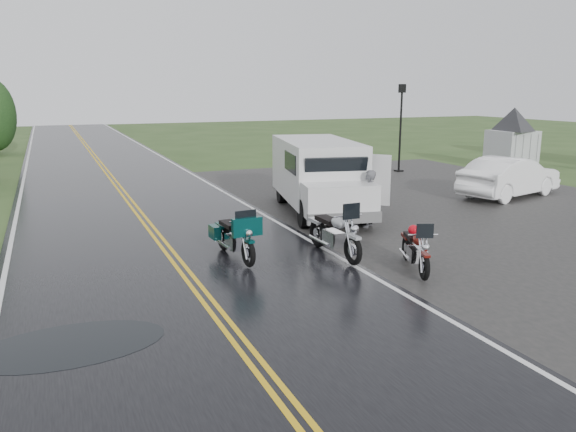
{
  "coord_description": "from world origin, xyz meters",
  "views": [
    {
      "loc": [
        -2.66,
        -10.73,
        4.14
      ],
      "look_at": [
        2.8,
        2.0,
        1.0
      ],
      "focal_mm": 35.0,
      "sensor_mm": 36.0,
      "label": 1
    }
  ],
  "objects_px": {
    "motorcycle_silver": "(353,238)",
    "person_at_van": "(368,200)",
    "motorcycle_red": "(425,256)",
    "sedan_white": "(510,178)",
    "lamp_post_far_right": "(400,128)",
    "motorcycle_teal": "(248,242)",
    "visitor_center": "(514,123)",
    "van_white": "(304,188)"
  },
  "relations": [
    {
      "from": "motorcycle_silver",
      "to": "sedan_white",
      "type": "height_order",
      "value": "sedan_white"
    },
    {
      "from": "visitor_center",
      "to": "lamp_post_far_right",
      "type": "xyz_separation_m",
      "value": [
        -6.26,
        1.18,
        -0.19
      ]
    },
    {
      "from": "sedan_white",
      "to": "lamp_post_far_right",
      "type": "bearing_deg",
      "value": -14.02
    },
    {
      "from": "person_at_van",
      "to": "sedan_white",
      "type": "height_order",
      "value": "person_at_van"
    },
    {
      "from": "motorcycle_teal",
      "to": "sedan_white",
      "type": "bearing_deg",
      "value": 16.45
    },
    {
      "from": "motorcycle_red",
      "to": "person_at_van",
      "type": "bearing_deg",
      "value": 94.0
    },
    {
      "from": "person_at_van",
      "to": "lamp_post_far_right",
      "type": "height_order",
      "value": "lamp_post_far_right"
    },
    {
      "from": "motorcycle_teal",
      "to": "person_at_van",
      "type": "relative_size",
      "value": 1.31
    },
    {
      "from": "motorcycle_red",
      "to": "sedan_white",
      "type": "distance_m",
      "value": 11.42
    },
    {
      "from": "motorcycle_red",
      "to": "motorcycle_teal",
      "type": "relative_size",
      "value": 0.91
    },
    {
      "from": "van_white",
      "to": "sedan_white",
      "type": "bearing_deg",
      "value": 21.05
    },
    {
      "from": "visitor_center",
      "to": "van_white",
      "type": "xyz_separation_m",
      "value": [
        -15.68,
        -7.7,
        -1.15
      ]
    },
    {
      "from": "motorcycle_red",
      "to": "sedan_white",
      "type": "relative_size",
      "value": 0.44
    },
    {
      "from": "motorcycle_teal",
      "to": "sedan_white",
      "type": "height_order",
      "value": "sedan_white"
    },
    {
      "from": "motorcycle_red",
      "to": "sedan_white",
      "type": "bearing_deg",
      "value": 58.24
    },
    {
      "from": "motorcycle_teal",
      "to": "lamp_post_far_right",
      "type": "distance_m",
      "value": 17.23
    },
    {
      "from": "motorcycle_teal",
      "to": "van_white",
      "type": "xyz_separation_m",
      "value": [
        2.88,
        3.1,
        0.57
      ]
    },
    {
      "from": "motorcycle_silver",
      "to": "lamp_post_far_right",
      "type": "xyz_separation_m",
      "value": [
        9.98,
        12.82,
        1.49
      ]
    },
    {
      "from": "motorcycle_teal",
      "to": "lamp_post_far_right",
      "type": "height_order",
      "value": "lamp_post_far_right"
    },
    {
      "from": "motorcycle_red",
      "to": "motorcycle_teal",
      "type": "distance_m",
      "value": 4.0
    },
    {
      "from": "motorcycle_silver",
      "to": "sedan_white",
      "type": "distance_m",
      "value": 11.34
    },
    {
      "from": "visitor_center",
      "to": "motorcycle_silver",
      "type": "relative_size",
      "value": 6.5
    },
    {
      "from": "motorcycle_red",
      "to": "van_white",
      "type": "bearing_deg",
      "value": 114.64
    },
    {
      "from": "lamp_post_far_right",
      "to": "motorcycle_red",
      "type": "bearing_deg",
      "value": -122.3
    },
    {
      "from": "lamp_post_far_right",
      "to": "visitor_center",
      "type": "bearing_deg",
      "value": -10.66
    },
    {
      "from": "lamp_post_far_right",
      "to": "motorcycle_silver",
      "type": "bearing_deg",
      "value": -127.9
    },
    {
      "from": "motorcycle_teal",
      "to": "motorcycle_silver",
      "type": "relative_size",
      "value": 0.93
    },
    {
      "from": "motorcycle_teal",
      "to": "person_at_van",
      "type": "bearing_deg",
      "value": 23.65
    },
    {
      "from": "van_white",
      "to": "sedan_white",
      "type": "distance_m",
      "value": 9.56
    },
    {
      "from": "visitor_center",
      "to": "sedan_white",
      "type": "distance_m",
      "value": 9.01
    },
    {
      "from": "visitor_center",
      "to": "motorcycle_teal",
      "type": "relative_size",
      "value": 7.0
    },
    {
      "from": "visitor_center",
      "to": "person_at_van",
      "type": "bearing_deg",
      "value": -148.84
    },
    {
      "from": "motorcycle_red",
      "to": "motorcycle_teal",
      "type": "bearing_deg",
      "value": 164.53
    },
    {
      "from": "lamp_post_far_right",
      "to": "motorcycle_teal",
      "type": "bearing_deg",
      "value": -135.75
    },
    {
      "from": "motorcycle_silver",
      "to": "lamp_post_far_right",
      "type": "relative_size",
      "value": 0.56
    },
    {
      "from": "lamp_post_far_right",
      "to": "person_at_van",
      "type": "bearing_deg",
      "value": -128.5
    },
    {
      "from": "motorcycle_teal",
      "to": "motorcycle_silver",
      "type": "distance_m",
      "value": 2.46
    },
    {
      "from": "motorcycle_silver",
      "to": "person_at_van",
      "type": "bearing_deg",
      "value": 52.68
    },
    {
      "from": "sedan_white",
      "to": "person_at_van",
      "type": "bearing_deg",
      "value": 91.09
    },
    {
      "from": "motorcycle_silver",
      "to": "sedan_white",
      "type": "relative_size",
      "value": 0.52
    },
    {
      "from": "person_at_van",
      "to": "lamp_post_far_right",
      "type": "xyz_separation_m",
      "value": [
        7.6,
        9.56,
        1.34
      ]
    },
    {
      "from": "motorcycle_red",
      "to": "van_white",
      "type": "relative_size",
      "value": 0.33
    }
  ]
}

